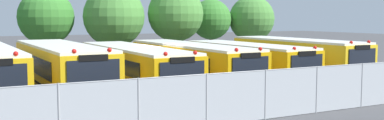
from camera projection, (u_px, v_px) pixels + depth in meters
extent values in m
plane|color=#424244|center=(164.00, 91.00, 24.66)|extent=(160.00, 160.00, 0.00)
cube|color=black|center=(12.00, 64.00, 21.29)|extent=(0.21, 8.64, 0.79)
sphere|color=red|center=(16.00, 54.00, 15.97)|extent=(0.18, 0.18, 0.18)
cylinder|color=black|center=(25.00, 108.00, 17.46)|extent=(0.30, 1.01, 1.00)
cylinder|color=black|center=(1.00, 82.00, 24.34)|extent=(0.30, 1.01, 1.00)
cube|color=yellow|center=(61.00, 70.00, 22.02)|extent=(2.69, 10.89, 2.19)
cube|color=white|center=(60.00, 46.00, 21.91)|extent=(2.64, 10.67, 0.12)
cube|color=black|center=(95.00, 108.00, 17.32)|extent=(2.53, 0.21, 0.36)
cube|color=black|center=(94.00, 74.00, 17.24)|extent=(2.03, 0.10, 1.05)
cube|color=black|center=(85.00, 61.00, 22.85)|extent=(0.21, 8.46, 0.79)
cube|color=black|center=(32.00, 63.00, 21.65)|extent=(0.21, 8.46, 0.79)
cube|color=black|center=(61.00, 79.00, 22.06)|extent=(2.72, 11.00, 0.10)
sphere|color=red|center=(109.00, 50.00, 17.63)|extent=(0.18, 0.18, 0.18)
sphere|color=red|center=(74.00, 51.00, 16.98)|extent=(0.18, 0.18, 0.18)
cube|color=black|center=(94.00, 58.00, 17.17)|extent=(1.11, 0.10, 0.24)
cylinder|color=black|center=(110.00, 100.00, 19.13)|extent=(0.30, 1.01, 1.00)
cylinder|color=black|center=(57.00, 105.00, 18.08)|extent=(0.30, 1.01, 1.00)
cylinder|color=black|center=(66.00, 79.00, 25.80)|extent=(0.30, 1.01, 1.00)
cylinder|color=black|center=(25.00, 81.00, 24.74)|extent=(0.30, 1.01, 1.00)
cube|color=#EAA80C|center=(134.00, 68.00, 23.53)|extent=(2.47, 11.18, 1.99)
cube|color=white|center=(133.00, 48.00, 23.43)|extent=(2.43, 10.96, 0.12)
cube|color=black|center=(183.00, 102.00, 18.62)|extent=(2.50, 0.17, 0.36)
cube|color=black|center=(182.00, 73.00, 18.56)|extent=(2.01, 0.06, 0.95)
cube|color=black|center=(154.00, 61.00, 24.34)|extent=(0.06, 8.72, 0.72)
cube|color=black|center=(108.00, 63.00, 23.19)|extent=(0.06, 8.72, 0.72)
cube|color=black|center=(134.00, 76.00, 23.57)|extent=(2.50, 11.29, 0.10)
sphere|color=red|center=(195.00, 53.00, 18.94)|extent=(0.18, 0.18, 0.18)
sphere|color=red|center=(165.00, 54.00, 18.32)|extent=(0.18, 0.18, 0.18)
cube|color=black|center=(183.00, 60.00, 18.50)|extent=(1.10, 0.08, 0.24)
cylinder|color=black|center=(190.00, 95.00, 20.42)|extent=(0.28, 1.00, 1.00)
cylinder|color=black|center=(145.00, 99.00, 19.42)|extent=(0.28, 1.00, 1.00)
cylinder|color=black|center=(128.00, 75.00, 27.45)|extent=(0.28, 1.00, 1.00)
cylinder|color=black|center=(93.00, 77.00, 26.44)|extent=(0.28, 1.00, 1.00)
cube|color=#EAA80C|center=(190.00, 64.00, 25.45)|extent=(2.52, 11.40, 2.02)
cube|color=white|center=(190.00, 45.00, 25.35)|extent=(2.47, 11.18, 0.12)
cube|color=black|center=(251.00, 94.00, 20.49)|extent=(2.42, 0.19, 0.36)
cube|color=black|center=(251.00, 68.00, 20.42)|extent=(1.94, 0.09, 0.97)
cube|color=black|center=(206.00, 57.00, 26.25)|extent=(0.16, 8.87, 0.73)
cube|color=black|center=(168.00, 59.00, 25.11)|extent=(0.16, 8.87, 0.73)
cube|color=black|center=(190.00, 71.00, 25.49)|extent=(2.55, 11.52, 0.10)
sphere|color=red|center=(260.00, 49.00, 20.80)|extent=(0.18, 0.18, 0.18)
sphere|color=red|center=(236.00, 50.00, 20.18)|extent=(0.18, 0.18, 0.18)
cube|color=black|center=(251.00, 55.00, 20.36)|extent=(1.07, 0.09, 0.24)
cylinder|color=black|center=(251.00, 89.00, 22.27)|extent=(0.29, 1.00, 1.00)
cylinder|color=black|center=(214.00, 92.00, 21.28)|extent=(0.29, 1.00, 1.00)
cylinder|color=black|center=(176.00, 71.00, 29.43)|extent=(0.29, 1.00, 1.00)
cylinder|color=black|center=(146.00, 73.00, 28.44)|extent=(0.29, 1.00, 1.00)
cube|color=#EAA80C|center=(246.00, 62.00, 27.04)|extent=(2.73, 10.17, 1.93)
cube|color=white|center=(246.00, 45.00, 26.94)|extent=(2.67, 9.96, 0.12)
cube|color=black|center=(307.00, 87.00, 22.66)|extent=(2.52, 0.23, 0.36)
cube|color=black|center=(307.00, 64.00, 22.60)|extent=(2.02, 0.11, 0.93)
cube|color=black|center=(260.00, 56.00, 27.88)|extent=(0.24, 7.88, 0.69)
cube|color=black|center=(226.00, 57.00, 26.66)|extent=(0.24, 7.88, 0.69)
cube|color=black|center=(246.00, 69.00, 27.08)|extent=(2.75, 10.27, 0.10)
sphere|color=red|center=(315.00, 48.00, 23.00)|extent=(0.18, 0.18, 0.18)
sphere|color=red|center=(294.00, 48.00, 22.34)|extent=(0.18, 0.18, 0.18)
cube|color=black|center=(307.00, 54.00, 22.54)|extent=(1.11, 0.11, 0.24)
cylinder|color=black|center=(303.00, 82.00, 24.47)|extent=(0.31, 1.01, 1.00)
cylinder|color=black|center=(271.00, 85.00, 23.41)|extent=(0.31, 1.01, 1.00)
cylinder|color=black|center=(231.00, 69.00, 30.47)|extent=(0.31, 1.01, 1.00)
cylinder|color=black|center=(202.00, 71.00, 29.42)|extent=(0.31, 1.01, 1.00)
cube|color=yellow|center=(296.00, 58.00, 28.47)|extent=(2.50, 10.27, 2.14)
cube|color=white|center=(296.00, 40.00, 28.37)|extent=(2.45, 10.06, 0.12)
cube|color=black|center=(362.00, 83.00, 24.01)|extent=(2.42, 0.19, 0.36)
cube|color=black|center=(362.00, 58.00, 23.94)|extent=(1.95, 0.08, 1.03)
cube|color=black|center=(307.00, 52.00, 29.27)|extent=(0.14, 7.98, 0.77)
cube|color=black|center=(277.00, 53.00, 28.13)|extent=(0.14, 7.98, 0.77)
cube|color=black|center=(296.00, 65.00, 28.51)|extent=(2.53, 10.37, 0.10)
sphere|color=red|center=(369.00, 42.00, 24.31)|extent=(0.18, 0.18, 0.18)
sphere|color=red|center=(351.00, 43.00, 23.70)|extent=(0.18, 0.18, 0.18)
cube|color=black|center=(363.00, 47.00, 23.87)|extent=(1.07, 0.09, 0.24)
cylinder|color=black|center=(354.00, 79.00, 25.80)|extent=(0.29, 1.00, 1.00)
cylinder|color=black|center=(327.00, 81.00, 24.81)|extent=(0.29, 1.00, 1.00)
cylinder|color=black|center=(275.00, 67.00, 31.96)|extent=(0.29, 1.00, 1.00)
cylinder|color=black|center=(250.00, 68.00, 30.97)|extent=(0.29, 1.00, 1.00)
cylinder|color=#4C3823|center=(47.00, 55.00, 32.99)|extent=(0.33, 0.33, 2.46)
sphere|color=#387A2D|center=(46.00, 17.00, 32.74)|extent=(3.99, 3.99, 3.99)
sphere|color=#387A2D|center=(55.00, 15.00, 33.12)|extent=(2.46, 2.46, 2.46)
cylinder|color=#4C3823|center=(115.00, 55.00, 33.67)|extent=(0.32, 0.32, 2.32)
sphere|color=#478438|center=(114.00, 17.00, 33.41)|extent=(4.48, 4.48, 4.48)
sphere|color=#478438|center=(118.00, 20.00, 33.89)|extent=(2.87, 2.87, 2.87)
cylinder|color=#4C3823|center=(176.00, 52.00, 35.36)|extent=(0.44, 0.44, 2.61)
sphere|color=#478438|center=(175.00, 14.00, 35.09)|extent=(4.28, 4.28, 4.28)
sphere|color=#478438|center=(172.00, 15.00, 34.85)|extent=(2.58, 2.58, 2.58)
cylinder|color=#4C3823|center=(211.00, 49.00, 38.94)|extent=(0.38, 0.38, 2.49)
sphere|color=#387A2D|center=(211.00, 19.00, 38.71)|extent=(3.41, 3.41, 3.41)
sphere|color=#387A2D|center=(213.00, 15.00, 38.42)|extent=(2.52, 2.52, 2.52)
cylinder|color=#4C3823|center=(251.00, 49.00, 40.08)|extent=(0.45, 0.45, 2.33)
sphere|color=#478438|center=(252.00, 19.00, 39.83)|extent=(3.96, 3.96, 3.96)
sphere|color=#478438|center=(250.00, 17.00, 39.26)|extent=(2.44, 2.44, 2.44)
cylinder|color=#9EA0A3|center=(59.00, 115.00, 14.09)|extent=(0.07, 0.07, 1.96)
cylinder|color=#9EA0A3|center=(139.00, 107.00, 15.30)|extent=(0.07, 0.07, 1.96)
cylinder|color=#9EA0A3|center=(207.00, 100.00, 16.50)|extent=(0.07, 0.07, 1.96)
cylinder|color=#9EA0A3|center=(265.00, 95.00, 17.71)|extent=(0.07, 0.07, 1.96)
cylinder|color=#9EA0A3|center=(317.00, 90.00, 18.91)|extent=(0.07, 0.07, 1.96)
cylinder|color=#9EA0A3|center=(362.00, 85.00, 20.12)|extent=(0.07, 0.07, 1.96)
cube|color=#ADB2B7|center=(237.00, 97.00, 17.10)|extent=(23.48, 0.02, 1.92)
cylinder|color=#9EA0A3|center=(237.00, 72.00, 17.02)|extent=(23.48, 0.04, 0.04)
cone|color=#EA5914|center=(365.00, 91.00, 22.71)|extent=(0.45, 0.45, 0.59)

